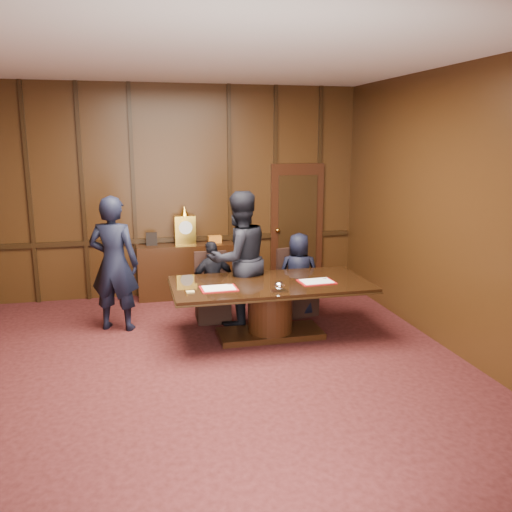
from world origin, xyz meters
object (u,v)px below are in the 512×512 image
at_px(signatory_right, 299,274).
at_px(signatory_left, 213,282).
at_px(sideboard, 186,268).
at_px(witness_right, 239,259).
at_px(conference_table, 270,300).
at_px(witness_left, 114,264).

bearing_deg(signatory_right, signatory_left, 14.51).
bearing_deg(sideboard, witness_right, -68.95).
relative_size(signatory_left, signatory_right, 0.95).
bearing_deg(conference_table, sideboard, 112.60).
bearing_deg(witness_left, conference_table, 178.78).
bearing_deg(conference_table, signatory_left, 129.09).
xyz_separation_m(sideboard, signatory_right, (1.55, -1.36, 0.14)).
distance_m(conference_table, signatory_left, 1.03).
distance_m(witness_left, witness_right, 1.73).
bearing_deg(witness_right, sideboard, -88.13).
bearing_deg(sideboard, signatory_right, -41.28).
bearing_deg(witness_left, witness_right, -166.13).
height_order(conference_table, signatory_left, signatory_left).
bearing_deg(sideboard, signatory_left, -79.63).
xyz_separation_m(sideboard, witness_right, (0.60, -1.56, 0.48)).
xyz_separation_m(signatory_right, witness_left, (-2.67, -0.01, 0.31)).
distance_m(signatory_right, witness_right, 1.02).
relative_size(sideboard, signatory_right, 1.27).
relative_size(sideboard, signatory_left, 1.34).
xyz_separation_m(sideboard, signatory_left, (0.25, -1.36, 0.11)).
xyz_separation_m(conference_table, witness_right, (-0.30, 0.60, 0.45)).
bearing_deg(signatory_right, witness_left, 14.79).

